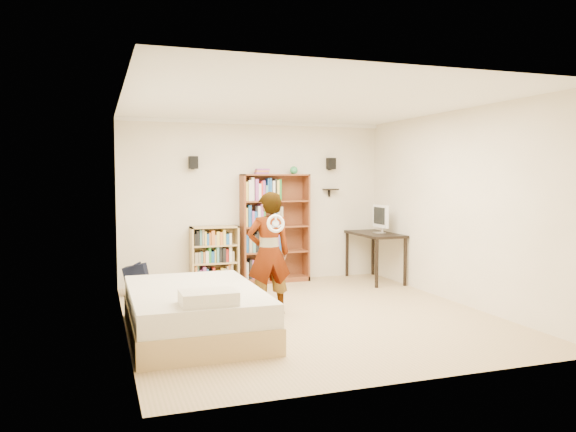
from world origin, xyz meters
The scene contains 14 objects.
ground centered at (0.00, 0.00, 0.00)m, with size 4.50×5.00×0.01m, color tan.
room_shell centered at (0.00, 0.00, 1.76)m, with size 4.52×5.02×2.71m.
crown_molding centered at (0.00, 0.00, 2.67)m, with size 4.50×5.00×0.06m.
speaker_left centered at (-1.05, 2.40, 2.00)m, with size 0.14×0.12×0.20m, color black.
speaker_right centered at (1.35, 2.40, 2.00)m, with size 0.14×0.12×0.20m, color black.
wall_shelf centered at (1.35, 2.41, 1.55)m, with size 0.25×0.16×0.03m, color black.
tall_bookshelf centered at (0.30, 2.33, 0.91)m, with size 1.15×0.33×1.82m, color brown, non-canonical shape.
low_bookshelf centered at (-0.73, 2.36, 0.48)m, with size 0.77×0.29×0.97m, color tan, non-canonical shape.
computer_desk centered at (1.93, 1.85, 0.41)m, with size 0.60×1.20×0.82m, color black, non-canonical shape.
imac centered at (1.98, 1.79, 1.06)m, with size 0.09×0.47×0.47m, color white, non-canonical shape.
daybed centered at (-1.51, -0.40, 0.33)m, with size 1.43×2.21×0.65m, color white, non-canonical shape.
person centered at (-0.45, 0.21, 0.79)m, with size 0.58×0.38×1.58m, color black.
wii_wheel centered at (-0.45, -0.08, 1.20)m, with size 0.23×0.23×0.04m, color white.
navy_bag centered at (-1.99, 1.86, 0.24)m, with size 0.36×0.23×0.49m, color black, non-canonical shape.
Camera 1 is at (-2.53, -6.64, 1.77)m, focal length 35.00 mm.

